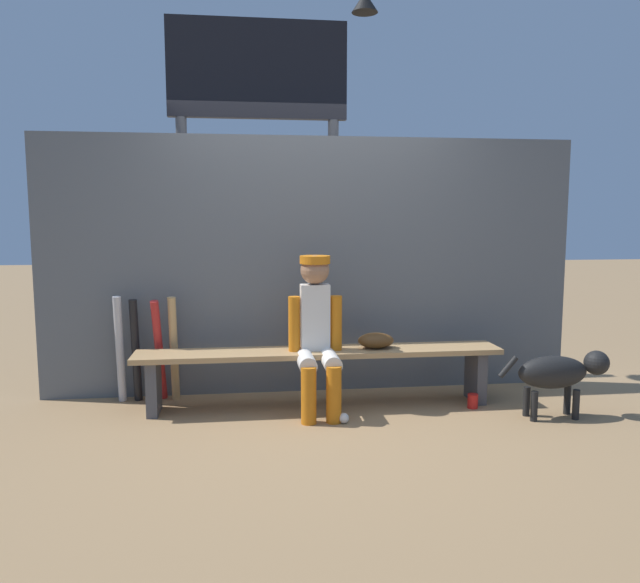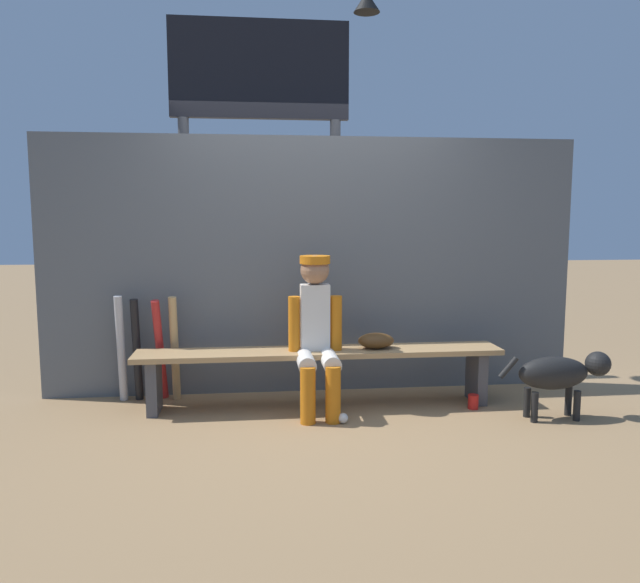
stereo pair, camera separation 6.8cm
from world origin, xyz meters
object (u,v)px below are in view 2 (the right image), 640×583
object	(u,v)px
bat_wood_tan	(175,349)
bat_aluminum_black	(137,350)
dog	(561,373)
cup_on_ground	(473,402)
dugout_bench	(320,361)
baseball_glove	(376,341)
bat_aluminum_silver	(121,349)
cup_on_bench	(325,341)
bat_aluminum_red	(160,350)
scoreboard	(267,115)
baseball	(343,418)
player_seated	(316,328)

from	to	relation	value
bat_wood_tan	bat_aluminum_black	xyz separation A→B (m)	(-0.30, 0.03, -0.01)
dog	cup_on_ground	bearing A→B (deg)	152.10
dugout_bench	baseball_glove	size ratio (longest dim) A/B	10.03
dugout_bench	cup_on_ground	bearing A→B (deg)	-9.21
bat_wood_tan	bat_aluminum_silver	world-z (taller)	bat_aluminum_silver
dugout_bench	cup_on_bench	bearing A→B (deg)	54.17
cup_on_bench	bat_aluminum_red	bearing A→B (deg)	170.16
cup_on_ground	scoreboard	bearing A→B (deg)	137.34
bat_wood_tan	scoreboard	world-z (taller)	scoreboard
dugout_bench	baseball	size ratio (longest dim) A/B	37.94
player_seated	bat_wood_tan	xyz separation A→B (m)	(-1.09, 0.39, -0.21)
player_seated	dog	bearing A→B (deg)	-11.85
dugout_bench	baseball_glove	world-z (taller)	baseball_glove
bat_aluminum_red	bat_aluminum_silver	size ratio (longest dim) A/B	0.97
cup_on_bench	dog	distance (m)	1.75
dugout_bench	bat_wood_tan	bearing A→B (deg)	165.87
bat_aluminum_silver	dog	bearing A→B (deg)	-13.47
scoreboard	dugout_bench	bearing A→B (deg)	-73.51
bat_wood_tan	dog	world-z (taller)	bat_wood_tan
player_seated	cup_on_ground	world-z (taller)	player_seated
dugout_bench	dog	distance (m)	1.77
bat_aluminum_black	bat_aluminum_silver	bearing A→B (deg)	-174.73
player_seated	bat_aluminum_silver	world-z (taller)	player_seated
bat_aluminum_red	dugout_bench	bearing A→B (deg)	-12.97
bat_aluminum_black	cup_on_ground	xyz separation A→B (m)	(2.59, -0.50, -0.36)
dog	cup_on_bench	bearing A→B (deg)	162.03
bat_aluminum_red	baseball	distance (m)	1.58
dugout_bench	scoreboard	distance (m)	2.39
player_seated	bat_aluminum_black	size ratio (longest dim) A/B	1.43
baseball_glove	cup_on_ground	world-z (taller)	baseball_glove
player_seated	baseball_glove	size ratio (longest dim) A/B	4.20
bat_aluminum_silver	dog	distance (m)	3.34
baseball	cup_on_ground	xyz separation A→B (m)	(1.04, 0.22, 0.02)
player_seated	baseball	xyz separation A→B (m)	(0.16, -0.30, -0.60)
bat_aluminum_black	bat_wood_tan	bearing A→B (deg)	-5.75
bat_wood_tan	cup_on_ground	bearing A→B (deg)	-11.66
bat_aluminum_silver	baseball_glove	bearing A→B (deg)	-8.70
baseball_glove	player_seated	bearing A→B (deg)	-167.06
scoreboard	bat_aluminum_black	bearing A→B (deg)	-140.01
bat_aluminum_red	scoreboard	world-z (taller)	scoreboard
baseball_glove	bat_aluminum_black	distance (m)	1.90
bat_aluminum_red	dog	xyz separation A→B (m)	(2.95, -0.76, -0.08)
bat_aluminum_black	baseball	distance (m)	1.75
player_seated	baseball	bearing A→B (deg)	-61.82
dugout_bench	bat_aluminum_black	xyz separation A→B (m)	(-1.43, 0.31, 0.05)
baseball	dog	distance (m)	1.61
cup_on_ground	cup_on_bench	world-z (taller)	cup_on_bench
baseball_glove	bat_aluminum_silver	world-z (taller)	bat_aluminum_silver
player_seated	bat_aluminum_silver	bearing A→B (deg)	164.70
dugout_bench	cup_on_bench	distance (m)	0.17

